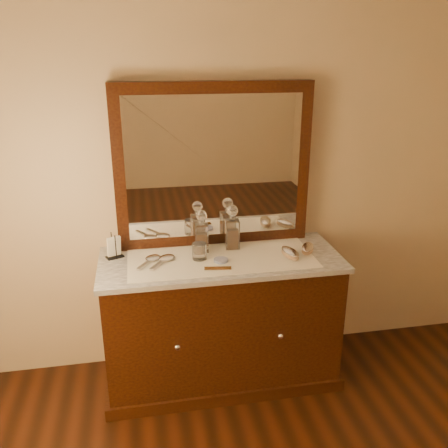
{
  "coord_description": "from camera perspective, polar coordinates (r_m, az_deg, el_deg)",
  "views": [
    {
      "loc": [
        -0.46,
        -0.58,
        2.02
      ],
      "look_at": [
        0.0,
        1.85,
        1.1
      ],
      "focal_mm": 37.87,
      "sensor_mm": 36.0,
      "label": 1
    }
  ],
  "objects": [
    {
      "name": "tumblers",
      "position": [
        2.79,
        -2.98,
        -3.3
      ],
      "size": [
        0.09,
        0.09,
        0.1
      ],
      "color": "white",
      "rests_on": "lace_runner"
    },
    {
      "name": "brush_far",
      "position": [
        2.93,
        10.06,
        -2.92
      ],
      "size": [
        0.13,
        0.17,
        0.04
      ],
      "color": "tan",
      "rests_on": "lace_runner"
    },
    {
      "name": "lace_runner",
      "position": [
        2.81,
        -0.3,
        -4.19
      ],
      "size": [
        1.1,
        0.45,
        0.0
      ],
      "primitive_type": "cube",
      "color": "white",
      "rests_on": "marble_top"
    },
    {
      "name": "napkin_rack",
      "position": [
        2.88,
        -13.13,
        -2.83
      ],
      "size": [
        0.12,
        0.09,
        0.15
      ],
      "color": "black",
      "rests_on": "marble_top"
    },
    {
      "name": "marble_top",
      "position": [
        2.83,
        -0.37,
        -4.34
      ],
      "size": [
        1.44,
        0.59,
        0.03
      ],
      "primitive_type": "cube",
      "color": "white",
      "rests_on": "dresser_cabinet"
    },
    {
      "name": "knob_right",
      "position": [
        2.84,
        6.82,
        -13.26
      ],
      "size": [
        0.04,
        0.04,
        0.04
      ],
      "primitive_type": "sphere",
      "color": "silver",
      "rests_on": "dresser_cabinet"
    },
    {
      "name": "knob_left",
      "position": [
        2.75,
        -5.63,
        -14.57
      ],
      "size": [
        0.04,
        0.04,
        0.04
      ],
      "primitive_type": "sphere",
      "color": "silver",
      "rests_on": "dresser_cabinet"
    },
    {
      "name": "mirror_glass",
      "position": [
        2.86,
        -1.15,
        6.83
      ],
      "size": [
        1.06,
        0.01,
        0.86
      ],
      "primitive_type": "cube",
      "color": "white",
      "rests_on": "marble_top"
    },
    {
      "name": "decanter_left",
      "position": [
        2.88,
        -2.71,
        -1.37
      ],
      "size": [
        0.09,
        0.09,
        0.26
      ],
      "color": "#9A5016",
      "rests_on": "lace_runner"
    },
    {
      "name": "dresser_cabinet",
      "position": [
        3.04,
        -0.35,
        -11.65
      ],
      "size": [
        1.4,
        0.55,
        0.82
      ],
      "primitive_type": "cube",
      "color": "black",
      "rests_on": "floor"
    },
    {
      "name": "dresser_plinth",
      "position": [
        3.25,
        -0.34,
        -17.19
      ],
      "size": [
        1.46,
        0.59,
        0.08
      ],
      "primitive_type": "cube",
      "color": "black",
      "rests_on": "floor"
    },
    {
      "name": "hand_mirror_inner",
      "position": [
        2.8,
        -7.12,
        -4.23
      ],
      "size": [
        0.18,
        0.22,
        0.02
      ],
      "color": "silver",
      "rests_on": "lace_runner"
    },
    {
      "name": "comb",
      "position": [
        2.68,
        -0.75,
        -5.35
      ],
      "size": [
        0.16,
        0.05,
        0.01
      ],
      "primitive_type": "cube",
      "rotation": [
        0.0,
        0.0,
        -0.14
      ],
      "color": "brown",
      "rests_on": "lace_runner"
    },
    {
      "name": "room_shell",
      "position": [
        0.96,
        22.4,
        -21.42
      ],
      "size": [
        8.5,
        9.0,
        2.8
      ],
      "color": "black",
      "rests_on": "ground"
    },
    {
      "name": "brush_near",
      "position": [
        2.85,
        7.99,
        -3.5
      ],
      "size": [
        0.1,
        0.18,
        0.05
      ],
      "color": "tan",
      "rests_on": "lace_runner"
    },
    {
      "name": "decanter_right",
      "position": [
        2.92,
        1.0,
        -0.9
      ],
      "size": [
        0.09,
        0.09,
        0.28
      ],
      "color": "#9A5016",
      "rests_on": "lace_runner"
    },
    {
      "name": "pin_dish",
      "position": [
        2.77,
        -0.38,
        -4.39
      ],
      "size": [
        0.11,
        0.11,
        0.01
      ],
      "primitive_type": "cylinder",
      "rotation": [
        0.0,
        0.0,
        0.35
      ],
      "color": "white",
      "rests_on": "lace_runner"
    },
    {
      "name": "mirror_frame",
      "position": [
        2.9,
        -1.27,
        6.98
      ],
      "size": [
        1.2,
        0.08,
        1.0
      ],
      "primitive_type": "cube",
      "color": "black",
      "rests_on": "marble_top"
    },
    {
      "name": "hand_mirror_outer",
      "position": [
        2.81,
        -8.77,
        -4.23
      ],
      "size": [
        0.16,
        0.21,
        0.02
      ],
      "color": "silver",
      "rests_on": "lace_runner"
    }
  ]
}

